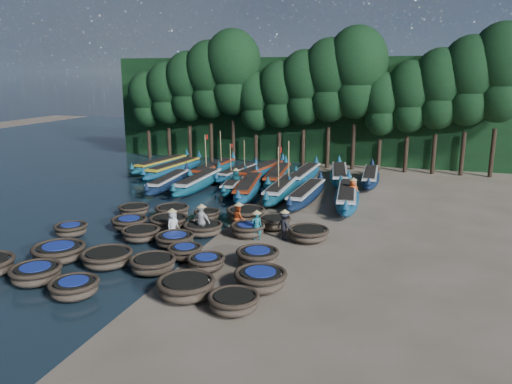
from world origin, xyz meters
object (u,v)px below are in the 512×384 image
(coracle_10, at_px, (71,229))
(coracle_22, at_px, (207,215))
(coracle_18, at_px, (248,229))
(long_boat_9, at_px, (162,165))
(long_boat_15, at_px, (304,175))
(coracle_1, at_px, (36,274))
(coracle_6, at_px, (107,258))
(coracle_14, at_px, (258,257))
(coracle_21, at_px, (172,211))
(long_boat_10, at_px, (174,169))
(long_boat_2, at_px, (169,182))
(fisherman_2, at_px, (239,217))
(long_boat_16, at_px, (340,175))
(coracle_3, at_px, (186,287))
(fisherman_6, at_px, (353,191))
(fisherman_1, at_px, (257,224))
(coracle_4, at_px, (234,302))
(coracle_11, at_px, (141,234))
(long_boat_5, at_px, (248,187))
(long_boat_8, at_px, (347,196))
(long_boat_3, at_px, (198,182))
(fisherman_4, at_px, (202,221))
(coracle_19, at_px, (308,234))
(long_boat_6, at_px, (282,189))
(fisherman_3, at_px, (285,225))
(coracle_20, at_px, (134,210))
(fisherman_0, at_px, (173,224))
(coracle_13, at_px, (185,252))
(long_boat_4, at_px, (236,184))
(coracle_5, at_px, (59,252))
(coracle_9, at_px, (260,279))
(long_boat_12, at_px, (238,173))
(coracle_7, at_px, (153,264))
(long_boat_14, at_px, (278,176))
(long_boat_17, at_px, (370,177))
(long_boat_7, at_px, (306,194))
(coracle_24, at_px, (275,222))
(long_boat_13, at_px, (261,172))
(long_boat_11, at_px, (214,169))
(coracle_12, at_px, (175,240))
(coracle_16, at_px, (168,222))

(coracle_10, relative_size, coracle_22, 1.37)
(coracle_18, relative_size, long_boat_9, 0.23)
(long_boat_15, bearing_deg, coracle_1, -103.80)
(coracle_6, relative_size, coracle_14, 1.04)
(coracle_21, relative_size, long_boat_10, 0.23)
(long_boat_2, relative_size, fisherman_2, 4.49)
(coracle_14, height_order, long_boat_16, long_boat_16)
(coracle_3, height_order, long_boat_15, long_boat_15)
(long_boat_15, height_order, fisherman_6, fisherman_6)
(fisherman_1, bearing_deg, coracle_4, 78.25)
(coracle_11, height_order, long_boat_10, long_boat_10)
(coracle_3, height_order, long_boat_5, long_boat_5)
(long_boat_2, relative_size, long_boat_8, 0.88)
(long_boat_3, relative_size, fisherman_4, 4.49)
(coracle_19, height_order, long_boat_15, long_boat_15)
(long_boat_6, bearing_deg, fisherman_3, -75.38)
(long_boat_15, xyz_separation_m, fisherman_3, (1.97, -13.97, 0.23))
(coracle_20, height_order, fisherman_0, fisherman_0)
(coracle_11, bearing_deg, coracle_13, -27.23)
(coracle_21, height_order, long_boat_6, long_boat_6)
(long_boat_4, bearing_deg, long_boat_2, -173.49)
(coracle_5, distance_m, coracle_13, 5.84)
(coracle_9, bearing_deg, coracle_20, 142.91)
(long_boat_4, relative_size, long_boat_12, 1.03)
(coracle_7, relative_size, fisherman_4, 1.05)
(long_boat_14, bearing_deg, long_boat_17, 10.44)
(long_boat_17, bearing_deg, coracle_13, -112.33)
(coracle_3, xyz_separation_m, coracle_14, (1.67, 4.01, -0.01))
(long_boat_3, distance_m, fisherman_4, 11.20)
(fisherman_4, bearing_deg, fisherman_0, 40.36)
(long_boat_7, relative_size, fisherman_6, 4.50)
(coracle_24, distance_m, long_boat_9, 19.59)
(long_boat_13, relative_size, long_boat_17, 1.10)
(coracle_21, relative_size, long_boat_8, 0.23)
(coracle_13, relative_size, long_boat_6, 0.20)
(long_boat_16, xyz_separation_m, fisherman_6, (1.80, -6.41, 0.30))
(coracle_5, distance_m, long_boat_11, 20.35)
(long_boat_10, bearing_deg, fisherman_6, -10.88)
(coracle_3, height_order, coracle_18, coracle_3)
(long_boat_15, bearing_deg, coracle_12, -98.00)
(coracle_13, distance_m, coracle_22, 6.36)
(coracle_12, distance_m, coracle_18, 3.98)
(coracle_19, relative_size, long_boat_3, 0.25)
(coracle_13, xyz_separation_m, long_boat_10, (-9.35, 17.55, 0.22))
(coracle_19, distance_m, coracle_24, 2.60)
(coracle_19, distance_m, long_boat_3, 13.66)
(long_boat_3, bearing_deg, coracle_18, -53.38)
(coracle_24, xyz_separation_m, long_boat_14, (-2.94, 11.58, 0.19))
(coracle_16, relative_size, long_boat_4, 0.31)
(coracle_20, height_order, long_boat_7, long_boat_7)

